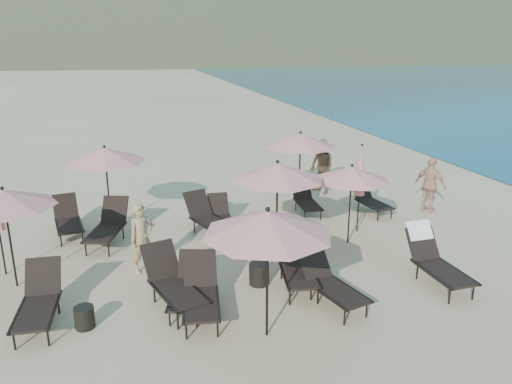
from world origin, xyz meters
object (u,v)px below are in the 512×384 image
object	(u,v)px
beachgoer_a	(142,238)
beachgoer_b	(322,167)
lounger_7	(108,225)
beachgoer_c	(430,185)
lounger_8	(208,217)
umbrella_open_3	(105,155)
lounger_0	(39,300)
lounger_6	(68,219)
lounger_1	(173,282)
side_table_0	(84,317)
lounger_5	(435,258)
umbrella_open_0	(3,199)
lounger_3	(330,282)
umbrella_open_5	(268,223)
lounger_2	(189,286)
lounger_4	(297,264)
umbrella_open_2	(352,173)
umbrella_open_4	(300,140)
lounger_10	(306,199)
lounger_11	(370,199)
lounger_12	(201,292)
umbrella_closed_0	(361,171)
umbrella_open_1	(277,171)
lounger_9	(221,216)
side_table_1	(259,274)

from	to	relation	value
beachgoer_a	beachgoer_b	bearing A→B (deg)	6.18
lounger_7	beachgoer_c	distance (m)	9.14
lounger_8	umbrella_open_3	xyz separation A→B (m)	(-2.46, 1.23, 1.54)
lounger_0	lounger_6	distance (m)	4.34
lounger_1	side_table_0	world-z (taller)	lounger_1
side_table_0	lounger_5	bearing A→B (deg)	-1.50
lounger_6	umbrella_open_0	bearing A→B (deg)	-116.65
lounger_3	lounger_5	xyz separation A→B (m)	(2.48, 0.22, 0.09)
umbrella_open_3	umbrella_open_5	xyz separation A→B (m)	(2.54, -6.14, 0.08)
lounger_0	lounger_2	size ratio (longest dim) A/B	1.05
lounger_4	umbrella_open_0	distance (m)	6.02
lounger_2	lounger_8	xyz separation A→B (m)	(1.05, 3.54, 0.05)
lounger_7	umbrella_open_2	world-z (taller)	umbrella_open_2
umbrella_open_2	umbrella_open_4	bearing A→B (deg)	93.13
umbrella_open_2	side_table_0	size ratio (longest dim) A/B	5.04
lounger_1	beachgoer_c	bearing A→B (deg)	6.61
lounger_10	lounger_3	bearing A→B (deg)	-101.15
lounger_4	lounger_5	xyz separation A→B (m)	(2.84, -0.66, 0.06)
umbrella_open_3	lounger_8	bearing A→B (deg)	-26.64
lounger_1	lounger_11	size ratio (longest dim) A/B	1.24
lounger_2	lounger_12	distance (m)	0.40
lounger_8	umbrella_closed_0	world-z (taller)	umbrella_closed_0
umbrella_open_0	beachgoer_a	world-z (taller)	umbrella_open_0
beachgoer_b	umbrella_open_4	bearing A→B (deg)	-63.85
lounger_3	lounger_11	xyz separation A→B (m)	(3.31, 4.50, -0.04)
lounger_10	umbrella_open_1	xyz separation A→B (m)	(-1.76, -2.57, 1.64)
umbrella_open_0	beachgoer_b	world-z (taller)	umbrella_open_0
beachgoer_b	beachgoer_c	bearing A→B (deg)	27.61
lounger_3	umbrella_closed_0	world-z (taller)	umbrella_closed_0
lounger_4	umbrella_open_0	world-z (taller)	umbrella_open_0
beachgoer_a	beachgoer_c	size ratio (longest dim) A/B	0.95
lounger_1	umbrella_open_0	xyz separation A→B (m)	(-3.05, 1.67, 1.43)
lounger_12	lounger_5	bearing A→B (deg)	8.62
lounger_0	umbrella_open_4	world-z (taller)	umbrella_open_4
umbrella_closed_0	beachgoer_c	distance (m)	3.02
lounger_1	umbrella_open_1	distance (m)	3.50
lounger_6	umbrella_closed_0	bearing A→B (deg)	-23.12
lounger_2	umbrella_open_0	bearing A→B (deg)	169.93
lounger_8	lounger_9	xyz separation A→B (m)	(0.37, 0.16, -0.07)
beachgoer_c	lounger_9	bearing A→B (deg)	62.81
umbrella_open_4	umbrella_open_5	xyz separation A→B (m)	(-3.03, -6.40, 0.04)
lounger_5	umbrella_open_2	size ratio (longest dim) A/B	0.89
umbrella_open_4	lounger_12	bearing A→B (deg)	-126.56
side_table_0	umbrella_open_5	bearing A→B (deg)	-20.29
lounger_1	side_table_1	xyz separation A→B (m)	(1.83, 0.34, -0.25)
lounger_3	umbrella_open_3	bearing A→B (deg)	113.26
lounger_7	beachgoer_a	distance (m)	2.02
lounger_9	umbrella_closed_0	size ratio (longest dim) A/B	0.64
lounger_1	lounger_2	size ratio (longest dim) A/B	1.16
lounger_3	lounger_11	world-z (taller)	lounger_3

